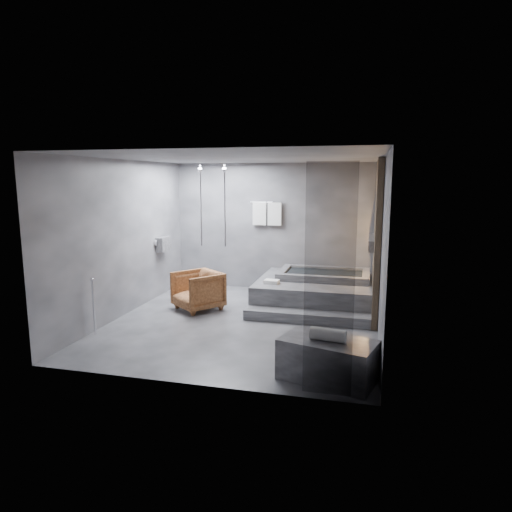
# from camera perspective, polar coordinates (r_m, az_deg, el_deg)

# --- Properties ---
(room) EXTENTS (5.00, 5.04, 2.82)m
(room) POSITION_cam_1_polar(r_m,az_deg,el_deg) (7.81, 1.77, 4.26)
(room) COLOR #323335
(room) RESTS_ON ground
(tub_deck) EXTENTS (2.20, 2.00, 0.50)m
(tub_deck) POSITION_cam_1_polar(r_m,az_deg,el_deg) (9.13, 7.38, -4.46)
(tub_deck) COLOR #38383B
(tub_deck) RESTS_ON ground
(tub_step) EXTENTS (2.20, 0.36, 0.18)m
(tub_step) POSITION_cam_1_polar(r_m,az_deg,el_deg) (8.05, 6.35, -7.57)
(tub_step) COLOR #38383B
(tub_step) RESTS_ON ground
(concrete_bench) EXTENTS (1.27, 0.91, 0.51)m
(concrete_bench) POSITION_cam_1_polar(r_m,az_deg,el_deg) (5.84, 8.94, -12.70)
(concrete_bench) COLOR #343437
(concrete_bench) RESTS_ON ground
(driftwood_chair) EXTENTS (1.11, 1.12, 0.73)m
(driftwood_chair) POSITION_cam_1_polar(r_m,az_deg,el_deg) (8.75, -7.29, -4.30)
(driftwood_chair) COLOR #4B2712
(driftwood_chair) RESTS_ON ground
(rolled_towel) EXTENTS (0.46, 0.23, 0.16)m
(rolled_towel) POSITION_cam_1_polar(r_m,az_deg,el_deg) (5.69, 8.99, -9.70)
(rolled_towel) COLOR silver
(rolled_towel) RESTS_ON concrete_bench
(deck_towel) EXTENTS (0.28, 0.22, 0.07)m
(deck_towel) POSITION_cam_1_polar(r_m,az_deg,el_deg) (8.65, 1.96, -3.23)
(deck_towel) COLOR white
(deck_towel) RESTS_ON tub_deck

